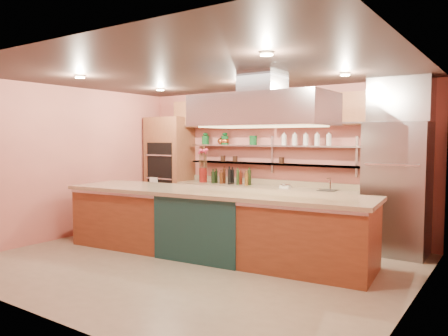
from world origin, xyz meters
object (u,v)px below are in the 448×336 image
Objects in this scene: flower_vase at (203,175)px; refrigerator at (397,189)px; island at (212,223)px; green_canister at (253,140)px; kitchen_scale at (285,185)px; copper_kettle at (222,141)px.

refrigerator is at bearing -0.15° from flower_vase.
green_canister is at bearing 95.58° from island.
green_canister reaches higher than island.
island is 1.84m from kitchen_scale.
kitchen_scale is at bearing -7.94° from copper_kettle.
flower_vase is 0.81m from copper_kettle.
copper_kettle is 0.76m from green_canister.
refrigerator reaches higher than copper_kettle.
green_canister is (-0.82, 0.22, 0.83)m from kitchen_scale.
refrigerator reaches higher than green_canister.
flower_vase is (-1.47, 1.73, 0.56)m from island.
refrigerator is at bearing 29.99° from island.
copper_kettle is at bearing 114.64° from island.
island is at bearing -84.76° from kitchen_scale.
kitchen_scale is 1.78m from copper_kettle.
refrigerator is 12.03× the size of copper_kettle.
refrigerator is 2.89m from green_canister.
refrigerator reaches higher than kitchen_scale.
flower_vase is at bearing -161.02° from kitchen_scale.
refrigerator is 7.07× the size of flower_vase.
island is 27.88× the size of kitchen_scale.
island is 2.60m from copper_kettle.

